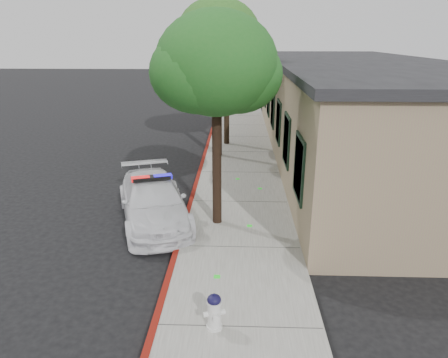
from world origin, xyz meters
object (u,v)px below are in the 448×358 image
(police_car, at_px, (153,200))
(street_tree_mid, at_px, (219,39))
(street_tree_near, at_px, (217,69))
(street_tree_far, at_px, (228,54))
(clapboard_building, at_px, (354,110))
(fire_hydrant, at_px, (214,311))

(police_car, bearing_deg, street_tree_mid, 57.81)
(street_tree_near, relative_size, street_tree_far, 1.01)
(clapboard_building, bearing_deg, fire_hydrant, -114.57)
(street_tree_near, bearing_deg, street_tree_mid, 92.27)
(street_tree_far, bearing_deg, clapboard_building, -14.48)
(fire_hydrant, bearing_deg, clapboard_building, 49.89)
(police_car, distance_m, street_tree_far, 9.67)
(street_tree_near, relative_size, street_tree_mid, 0.87)
(police_car, relative_size, fire_hydrant, 6.68)
(police_car, height_order, street_tree_near, street_tree_near)
(police_car, relative_size, street_tree_mid, 0.73)
(fire_hydrant, height_order, street_tree_mid, street_tree_mid)
(fire_hydrant, bearing_deg, street_tree_near, 76.73)
(street_tree_near, distance_m, street_tree_mid, 7.01)
(police_car, height_order, fire_hydrant, police_car)
(police_car, xyz_separation_m, street_tree_mid, (1.63, 6.64, 4.45))
(police_car, xyz_separation_m, fire_hydrant, (2.08, -4.82, -0.14))
(clapboard_building, height_order, street_tree_near, street_tree_near)
(fire_hydrant, height_order, street_tree_far, street_tree_far)
(street_tree_near, height_order, street_tree_mid, street_tree_mid)
(street_tree_near, bearing_deg, fire_hydrant, -87.73)
(police_car, bearing_deg, street_tree_far, 59.04)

